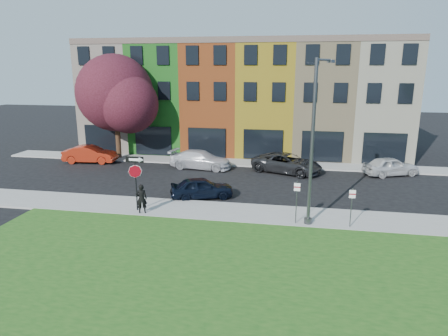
% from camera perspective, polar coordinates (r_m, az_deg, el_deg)
% --- Properties ---
extents(ground, '(120.00, 120.00, 0.00)m').
position_cam_1_polar(ground, '(19.91, 1.44, -9.63)').
color(ground, black).
rests_on(ground, ground).
extents(sidewalk_near, '(40.00, 3.00, 0.12)m').
position_cam_1_polar(sidewalk_near, '(22.48, 7.72, -6.72)').
color(sidewalk_near, gray).
rests_on(sidewalk_near, ground).
extents(sidewalk_far, '(40.00, 2.40, 0.12)m').
position_cam_1_polar(sidewalk_far, '(34.44, 0.39, 0.85)').
color(sidewalk_far, gray).
rests_on(sidewalk_far, ground).
extents(rowhouse_block, '(30.00, 10.12, 10.00)m').
position_cam_1_polar(rowhouse_block, '(39.64, 2.69, 9.84)').
color(rowhouse_block, beige).
rests_on(rowhouse_block, ground).
extents(stop_sign, '(1.05, 0.10, 3.14)m').
position_cam_1_polar(stop_sign, '(22.76, -12.57, -0.62)').
color(stop_sign, black).
rests_on(stop_sign, sidewalk_near).
extents(man, '(0.84, 0.75, 1.66)m').
position_cam_1_polar(man, '(22.70, -11.70, -4.30)').
color(man, black).
rests_on(man, sidewalk_near).
extents(sedan_near, '(4.13, 4.95, 1.34)m').
position_cam_1_polar(sedan_near, '(25.18, -3.20, -2.82)').
color(sedan_near, black).
rests_on(sedan_near, ground).
extents(parked_car_red, '(2.48, 4.81, 1.48)m').
position_cam_1_polar(parked_car_red, '(36.23, -18.60, 1.88)').
color(parked_car_red, maroon).
rests_on(parked_car_red, ground).
extents(parked_car_silver, '(3.08, 5.47, 1.47)m').
position_cam_1_polar(parked_car_silver, '(32.44, -3.36, 1.21)').
color(parked_car_silver, silver).
rests_on(parked_car_silver, ground).
extents(parked_car_dark, '(6.09, 7.08, 1.51)m').
position_cam_1_polar(parked_car_dark, '(31.50, 8.97, 0.69)').
color(parked_car_dark, black).
rests_on(parked_car_dark, ground).
extents(parked_car_white, '(4.64, 5.37, 1.42)m').
position_cam_1_polar(parked_car_white, '(32.87, 22.73, 0.23)').
color(parked_car_white, silver).
rests_on(parked_car_white, ground).
extents(street_lamp, '(1.21, 2.45, 8.37)m').
position_cam_1_polar(street_lamp, '(20.49, 12.68, 3.45)').
color(street_lamp, '#444749').
rests_on(street_lamp, sidewalk_near).
extents(parking_sign_a, '(0.32, 0.09, 2.30)m').
position_cam_1_polar(parking_sign_a, '(20.92, 10.34, -4.12)').
color(parking_sign_a, '#444749').
rests_on(parking_sign_a, sidewalk_near).
extents(parking_sign_b, '(0.32, 0.09, 2.04)m').
position_cam_1_polar(parking_sign_b, '(21.17, 17.77, -4.77)').
color(parking_sign_b, '#444749').
rests_on(parking_sign_b, sidewalk_near).
extents(tree_purple, '(7.94, 6.94, 9.03)m').
position_cam_1_polar(tree_purple, '(36.40, -15.06, 10.05)').
color(tree_purple, black).
rests_on(tree_purple, sidewalk_far).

